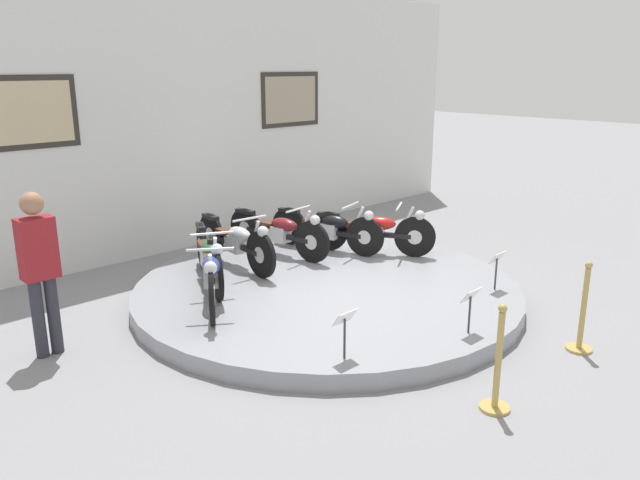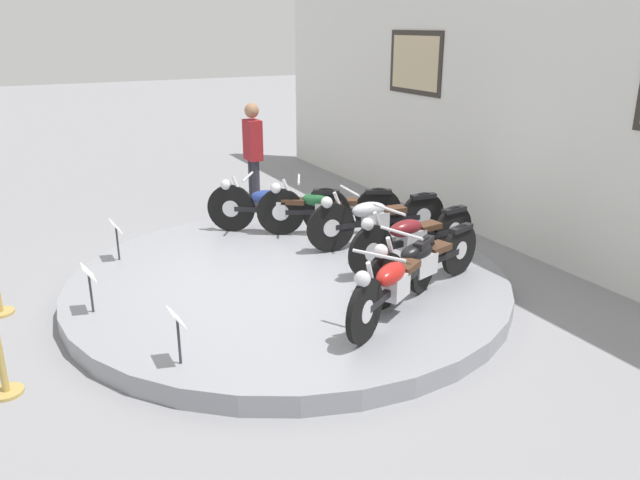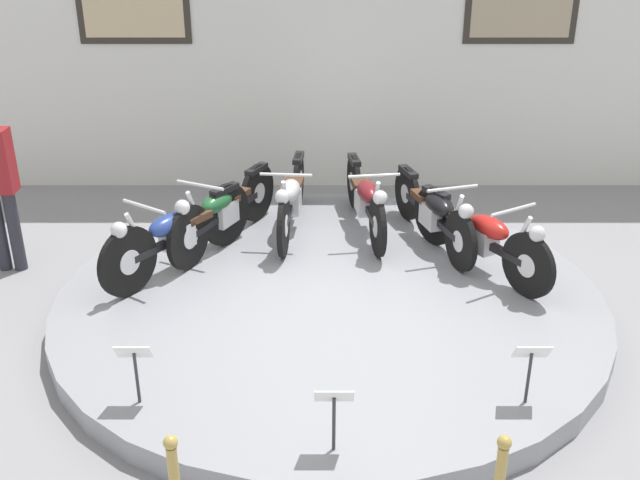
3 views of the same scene
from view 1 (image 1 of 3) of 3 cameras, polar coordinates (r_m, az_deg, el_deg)
The scene contains 15 objects.
ground_plane at distance 8.43m, azimuth 0.61°, elevation -5.33°, with size 60.00×60.00×0.00m, color gray.
display_platform at distance 8.39m, azimuth 0.61°, elevation -4.67°, with size 5.10×5.10×0.21m, color gray.
back_wall at distance 10.67m, azimuth -12.94°, elevation 10.80°, with size 14.00×0.22×4.37m.
motorcycle_blue at distance 7.68m, azimuth -9.86°, elevation -2.89°, with size 1.20×1.69×0.81m.
motorcycle_green at distance 8.37m, azimuth -10.10°, elevation -1.40°, with size 0.92×1.84×0.81m.
motorcycle_silver at distance 9.03m, azimuth -7.68°, elevation -0.03°, with size 0.54×2.00×0.80m.
motorcycle_maroon at distance 9.52m, azimuth -3.73°, elevation 0.84°, with size 0.54×1.97×0.79m.
motorcycle_black at distance 9.73m, azimuth 0.77°, elevation 1.15°, with size 0.69×1.90×0.78m.
motorcycle_red at distance 9.60m, azimuth 4.93°, elevation 0.93°, with size 1.07×1.72×0.79m.
info_placard_front_left at distance 6.18m, azimuth 2.27°, elevation -7.68°, with size 0.26×0.11×0.51m.
info_placard_front_centre at distance 6.94m, azimuth 13.59°, elevation -5.45°, with size 0.26×0.11×0.51m.
info_placard_front_right at distance 8.35m, azimuth 15.86°, elevation -1.99°, with size 0.26×0.11×0.51m.
visitor_standing at distance 7.13m, azimuth -24.28°, elevation -2.02°, with size 0.36×0.24×1.79m.
stanchion_post_left_of_entry at distance 5.94m, azimuth 15.89°, elevation -11.78°, with size 0.28×0.28×1.02m.
stanchion_post_right_of_entry at distance 7.40m, azimuth 22.84°, elevation -6.84°, with size 0.28×0.28×1.02m.
Camera 1 is at (-5.54, -5.58, 3.03)m, focal length 35.00 mm.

